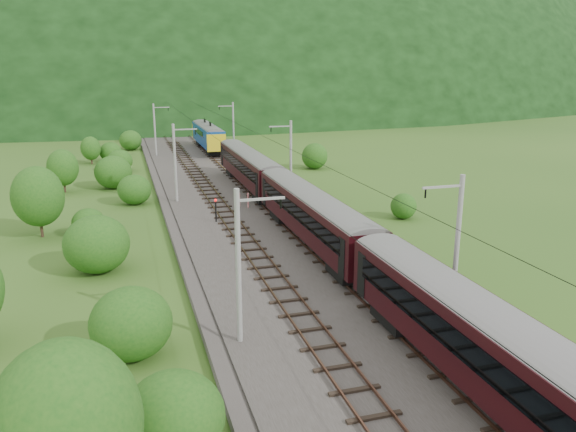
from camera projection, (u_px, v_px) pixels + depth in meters
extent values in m
plane|color=#2E551A|center=(352.00, 330.00, 30.63)|extent=(600.00, 600.00, 0.00)
cube|color=#38332D|center=(297.00, 267.00, 39.85)|extent=(14.00, 220.00, 0.30)
cube|color=brown|center=(254.00, 266.00, 38.90)|extent=(0.08, 220.00, 0.15)
cube|color=brown|center=(274.00, 264.00, 39.29)|extent=(0.08, 220.00, 0.15)
cube|color=black|center=(264.00, 267.00, 39.13)|extent=(2.40, 220.00, 0.12)
cube|color=brown|center=(319.00, 260.00, 40.22)|extent=(0.08, 220.00, 0.15)
cube|color=brown|center=(338.00, 258.00, 40.61)|extent=(0.08, 220.00, 0.15)
cube|color=black|center=(329.00, 261.00, 40.45)|extent=(2.40, 220.00, 0.12)
cylinder|color=gray|center=(238.00, 267.00, 27.80)|extent=(0.28, 0.28, 8.00)
cube|color=gray|center=(261.00, 199.00, 27.25)|extent=(2.40, 0.12, 0.12)
cylinder|color=black|center=(281.00, 204.00, 27.60)|extent=(0.10, 0.10, 0.50)
cylinder|color=gray|center=(175.00, 163.00, 57.42)|extent=(0.28, 0.28, 8.00)
cube|color=gray|center=(185.00, 129.00, 56.87)|extent=(2.40, 0.12, 0.12)
cylinder|color=black|center=(195.00, 132.00, 57.22)|extent=(0.10, 0.10, 0.50)
cylinder|color=gray|center=(155.00, 130.00, 87.04)|extent=(0.28, 0.28, 8.00)
cube|color=gray|center=(161.00, 107.00, 86.49)|extent=(2.40, 0.12, 0.12)
cylinder|color=black|center=(168.00, 109.00, 86.84)|extent=(0.10, 0.10, 0.50)
cylinder|color=gray|center=(145.00, 113.00, 116.66)|extent=(0.28, 0.28, 8.00)
cube|color=gray|center=(150.00, 97.00, 116.10)|extent=(2.40, 0.12, 0.12)
cylinder|color=black|center=(155.00, 98.00, 116.46)|extent=(0.10, 0.10, 0.50)
cylinder|color=gray|center=(139.00, 104.00, 146.28)|extent=(0.28, 0.28, 8.00)
cube|color=gray|center=(143.00, 90.00, 145.72)|extent=(2.40, 0.12, 0.12)
cylinder|color=black|center=(147.00, 91.00, 146.07)|extent=(0.10, 0.10, 0.50)
cylinder|color=gray|center=(457.00, 245.00, 31.22)|extent=(0.28, 0.28, 8.00)
cube|color=gray|center=(442.00, 187.00, 30.00)|extent=(2.40, 0.12, 0.12)
cylinder|color=black|center=(425.00, 193.00, 29.80)|extent=(0.10, 0.10, 0.50)
cylinder|color=gray|center=(291.00, 158.00, 60.83)|extent=(0.28, 0.28, 8.00)
cube|color=gray|center=(280.00, 126.00, 59.62)|extent=(2.40, 0.12, 0.12)
cylinder|color=black|center=(271.00, 130.00, 59.42)|extent=(0.10, 0.10, 0.50)
cylinder|color=gray|center=(233.00, 127.00, 90.45)|extent=(0.28, 0.28, 8.00)
cube|color=gray|center=(225.00, 106.00, 89.24)|extent=(2.40, 0.12, 0.12)
cylinder|color=black|center=(219.00, 108.00, 89.04)|extent=(0.10, 0.10, 0.50)
cylinder|color=gray|center=(204.00, 112.00, 120.07)|extent=(0.28, 0.28, 8.00)
cube|color=gray|center=(198.00, 96.00, 118.85)|extent=(2.40, 0.12, 0.12)
cylinder|color=black|center=(193.00, 97.00, 118.66)|extent=(0.10, 0.10, 0.50)
cylinder|color=gray|center=(187.00, 103.00, 149.69)|extent=(0.28, 0.28, 8.00)
cube|color=gray|center=(182.00, 90.00, 148.47)|extent=(2.40, 0.12, 0.12)
cylinder|color=black|center=(178.00, 91.00, 148.28)|extent=(0.10, 0.10, 0.50)
cylinder|color=black|center=(263.00, 172.00, 37.38)|extent=(0.03, 198.00, 0.03)
cylinder|color=black|center=(330.00, 168.00, 38.70)|extent=(0.03, 198.00, 0.03)
ellipsoid|color=black|center=(142.00, 95.00, 271.27)|extent=(504.00, 360.00, 244.00)
cube|color=black|center=(489.00, 348.00, 22.77)|extent=(2.80, 21.27, 2.90)
cylinder|color=slate|center=(492.00, 319.00, 22.43)|extent=(2.80, 21.17, 2.80)
cube|color=black|center=(459.00, 345.00, 22.28)|extent=(0.05, 18.72, 1.11)
cube|color=black|center=(520.00, 336.00, 23.07)|extent=(0.05, 18.72, 1.11)
cube|color=black|center=(400.00, 315.00, 30.15)|extent=(2.13, 3.09, 0.87)
cube|color=black|center=(312.00, 214.00, 43.23)|extent=(2.80, 21.27, 2.90)
cylinder|color=slate|center=(312.00, 198.00, 42.89)|extent=(2.80, 21.17, 2.80)
cube|color=black|center=(295.00, 211.00, 42.75)|extent=(0.05, 18.72, 1.11)
cube|color=black|center=(330.00, 208.00, 43.53)|extent=(0.05, 18.72, 1.11)
cube|color=black|center=(349.00, 270.00, 36.83)|extent=(2.13, 3.09, 0.87)
cube|color=black|center=(285.00, 214.00, 50.61)|extent=(2.13, 3.09, 0.87)
cube|color=black|center=(249.00, 166.00, 63.69)|extent=(2.80, 21.27, 2.90)
cylinder|color=slate|center=(249.00, 155.00, 63.35)|extent=(2.80, 21.17, 2.80)
cube|color=black|center=(237.00, 164.00, 63.21)|extent=(0.05, 18.72, 1.11)
cube|color=black|center=(261.00, 163.00, 63.99)|extent=(0.05, 18.72, 1.11)
cube|color=black|center=(265.00, 197.00, 57.29)|extent=(2.13, 3.09, 0.87)
cube|color=black|center=(236.00, 171.00, 71.07)|extent=(2.13, 3.09, 0.87)
cube|color=#124390|center=(208.00, 135.00, 92.21)|extent=(2.80, 17.40, 2.90)
cylinder|color=slate|center=(208.00, 127.00, 91.87)|extent=(2.80, 17.32, 2.80)
cube|color=black|center=(199.00, 133.00, 91.73)|extent=(0.05, 15.32, 1.11)
cube|color=black|center=(216.00, 133.00, 92.51)|extent=(0.05, 15.32, 1.11)
cube|color=black|center=(214.00, 152.00, 87.06)|extent=(2.13, 3.09, 0.87)
cube|color=black|center=(203.00, 142.00, 98.34)|extent=(2.13, 3.09, 0.87)
cube|color=gold|center=(201.00, 131.00, 100.13)|extent=(2.86, 0.50, 2.61)
cube|color=gold|center=(216.00, 143.00, 84.39)|extent=(2.86, 0.50, 2.61)
cube|color=black|center=(205.00, 121.00, 94.47)|extent=(0.08, 1.60, 0.87)
cylinder|color=red|center=(239.00, 200.00, 56.08)|extent=(0.15, 0.15, 1.38)
cylinder|color=red|center=(248.00, 200.00, 55.60)|extent=(0.16, 0.16, 1.49)
cylinder|color=black|center=(216.00, 211.00, 50.49)|extent=(0.14, 0.14, 1.95)
sphere|color=red|center=(215.00, 200.00, 50.22)|extent=(0.23, 0.23, 0.23)
ellipsoid|color=#1E5216|center=(174.00, 418.00, 20.22)|extent=(3.76, 3.76, 3.38)
ellipsoid|color=#1E5216|center=(131.00, 323.00, 27.36)|extent=(4.02, 4.02, 3.62)
ellipsoid|color=#1E5216|center=(97.00, 244.00, 38.75)|extent=(4.50, 4.50, 4.05)
ellipsoid|color=#1E5216|center=(88.00, 223.00, 46.98)|extent=(2.72, 2.72, 2.45)
ellipsoid|color=#1E5216|center=(134.00, 190.00, 57.93)|extent=(3.45, 3.45, 3.11)
ellipsoid|color=#1E5216|center=(113.00, 172.00, 65.38)|extent=(4.27, 4.27, 3.84)
ellipsoid|color=#1E5216|center=(120.00, 161.00, 75.70)|extent=(3.37, 3.37, 3.03)
ellipsoid|color=#1E5216|center=(111.00, 152.00, 83.73)|extent=(3.23, 3.23, 2.91)
ellipsoid|color=#1E5216|center=(131.00, 140.00, 95.10)|extent=(3.72, 3.72, 3.35)
ellipsoid|color=#1E5216|center=(127.00, 137.00, 105.87)|extent=(1.96, 1.96, 1.76)
ellipsoid|color=#1E5216|center=(130.00, 131.00, 113.81)|extent=(2.18, 2.18, 1.97)
ellipsoid|color=#1E5216|center=(66.00, 426.00, 16.50)|extent=(4.47, 4.47, 5.36)
cylinder|color=black|center=(40.00, 218.00, 46.81)|extent=(0.24, 0.24, 3.27)
ellipsoid|color=#1E5216|center=(38.00, 196.00, 46.33)|extent=(4.21, 4.21, 5.05)
cylinder|color=black|center=(64.00, 181.00, 63.41)|extent=(0.24, 0.24, 2.68)
ellipsoid|color=#1E5216|center=(63.00, 168.00, 63.02)|extent=(3.44, 3.44, 4.13)
cylinder|color=black|center=(91.00, 157.00, 81.60)|extent=(0.24, 0.24, 2.20)
ellipsoid|color=#1E5216|center=(91.00, 148.00, 81.27)|extent=(2.83, 2.83, 3.39)
ellipsoid|color=#1E5216|center=(403.00, 207.00, 52.60)|extent=(2.43, 2.43, 2.18)
ellipsoid|color=#1E5216|center=(315.00, 157.00, 77.90)|extent=(3.59, 3.59, 3.23)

